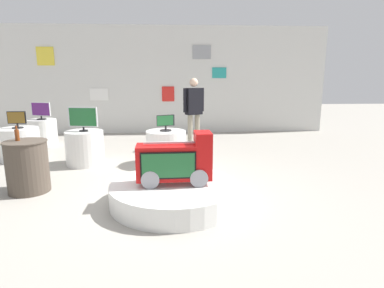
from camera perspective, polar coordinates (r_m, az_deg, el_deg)
ground_plane at (r=4.89m, az=-6.99°, el=-8.81°), size 30.00×30.00×0.00m
back_wall_display at (r=9.91m, az=-5.44°, el=11.32°), size 10.11×0.13×3.21m
main_display_pedestal at (r=4.46m, az=-3.18°, el=-8.84°), size 1.77×1.77×0.29m
novelty_firetruck_tv at (r=4.32m, az=-2.99°, el=-3.46°), size 1.02×0.43×0.71m
display_pedestal_left_rear at (r=8.85m, az=-25.20°, el=1.85°), size 0.68×0.68×0.68m
tv_on_left_rear at (r=8.78m, az=-25.54°, el=5.50°), size 0.54×0.23×0.43m
display_pedestal_center_rear at (r=6.37m, az=-4.68°, el=-0.63°), size 0.79×0.79×0.68m
tv_on_center_rear at (r=6.28m, az=-4.77°, el=3.82°), size 0.35×0.23×0.32m
display_pedestal_right_rear at (r=7.60m, az=-28.55°, el=-0.00°), size 0.80×0.80×0.68m
tv_on_right_rear at (r=7.52m, az=-28.96°, el=3.87°), size 0.37×0.22×0.35m
display_pedestal_far_right at (r=6.68m, az=-18.68°, el=-0.65°), size 0.74×0.74×0.68m
tv_on_far_right at (r=6.57m, az=-19.04°, el=4.48°), size 0.58×0.17×0.48m
side_table_round at (r=5.42m, az=-27.47°, el=-3.54°), size 0.63×0.63×0.79m
bottle_on_side_table at (r=5.40m, az=-28.93°, el=1.48°), size 0.06×0.06×0.23m
shopper_browsing_near_truck at (r=7.60m, az=0.32°, el=6.47°), size 0.51×0.35×1.69m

